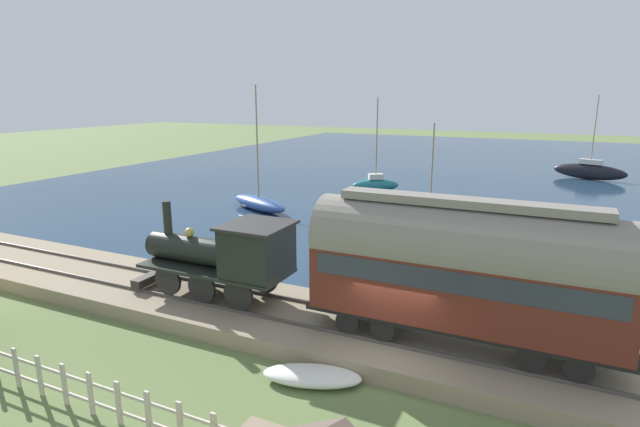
{
  "coord_description": "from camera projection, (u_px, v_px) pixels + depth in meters",
  "views": [
    {
      "loc": [
        -13.27,
        -3.76,
        7.92
      ],
      "look_at": [
        7.65,
        6.06,
        2.37
      ],
      "focal_mm": 28.0,
      "sensor_mm": 36.0,
      "label": 1
    }
  ],
  "objects": [
    {
      "name": "rail_embankment",
      "position": [
        402.0,
        342.0,
        15.73
      ],
      "size": [
        4.46,
        56.0,
        0.68
      ],
      "color": "gray",
      "rests_on": "ground"
    },
    {
      "name": "steam_locomotive",
      "position": [
        229.0,
        253.0,
        17.93
      ],
      "size": [
        2.31,
        6.21,
        3.33
      ],
      "color": "black",
      "rests_on": "rail_embankment"
    },
    {
      "name": "harbor_water",
      "position": [
        513.0,
        170.0,
        53.23
      ],
      "size": [
        80.0,
        80.0,
        0.01
      ],
      "color": "navy",
      "rests_on": "ground"
    },
    {
      "name": "sailboat_gray",
      "position": [
        430.0,
        211.0,
        32.56
      ],
      "size": [
        1.37,
        5.07,
        6.14
      ],
      "rotation": [
        0.0,
        0.0,
        -0.05
      ],
      "color": "gray",
      "rests_on": "harbor_water"
    },
    {
      "name": "passenger_coach",
      "position": [
        462.0,
        266.0,
        14.38
      ],
      "size": [
        2.31,
        9.15,
        4.4
      ],
      "color": "black",
      "rests_on": "rail_embankment"
    },
    {
      "name": "sailboat_teal",
      "position": [
        376.0,
        184.0,
        41.31
      ],
      "size": [
        3.07,
        3.92,
        7.66
      ],
      "rotation": [
        0.0,
        0.0,
        0.56
      ],
      "color": "#1E707A",
      "rests_on": "harbor_water"
    },
    {
      "name": "beached_dinghy",
      "position": [
        312.0,
        376.0,
        13.98
      ],
      "size": [
        1.88,
        3.0,
        0.44
      ],
      "color": "silver",
      "rests_on": "ground"
    },
    {
      "name": "sailboat_blue",
      "position": [
        259.0,
        203.0,
        34.85
      ],
      "size": [
        3.73,
        5.9,
        8.51
      ],
      "rotation": [
        0.0,
        0.0,
        -0.42
      ],
      "color": "#335199",
      "rests_on": "harbor_water"
    },
    {
      "name": "sailboat_black",
      "position": [
        589.0,
        171.0,
        47.31
      ],
      "size": [
        3.1,
        6.45,
        7.8
      ],
      "rotation": [
        0.0,
        0.0,
        -0.34
      ],
      "color": "black",
      "rests_on": "harbor_water"
    },
    {
      "name": "ground_plane",
      "position": [
        394.0,
        363.0,
        15.08
      ],
      "size": [
        200.0,
        200.0,
        0.0
      ],
      "primitive_type": "plane",
      "color": "#607542"
    }
  ]
}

